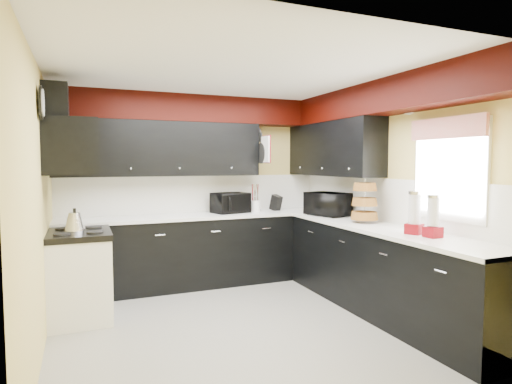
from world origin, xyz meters
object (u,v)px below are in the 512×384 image
at_px(utensil_crock, 255,206).
at_px(kettle, 75,221).
at_px(toaster_oven, 231,203).
at_px(microwave, 328,204).
at_px(knife_block, 276,203).

xyz_separation_m(utensil_crock, kettle, (-2.32, -0.71, -0.00)).
bearing_deg(toaster_oven, microwave, -49.09).
distance_m(microwave, knife_block, 0.87).
distance_m(toaster_oven, knife_block, 0.68).
xyz_separation_m(microwave, knife_block, (-0.38, 0.78, -0.04)).
bearing_deg(kettle, knife_block, 14.88).
bearing_deg(microwave, knife_block, 10.52).
relative_size(toaster_oven, utensil_crock, 3.06).
relative_size(utensil_crock, kettle, 0.75).
relative_size(toaster_oven, knife_block, 2.17).
distance_m(microwave, utensil_crock, 1.05).
distance_m(utensil_crock, kettle, 2.43).
bearing_deg(toaster_oven, knife_block, -12.56).
xyz_separation_m(toaster_oven, knife_block, (0.68, 0.01, -0.03)).
xyz_separation_m(toaster_oven, microwave, (1.06, -0.77, 0.01)).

